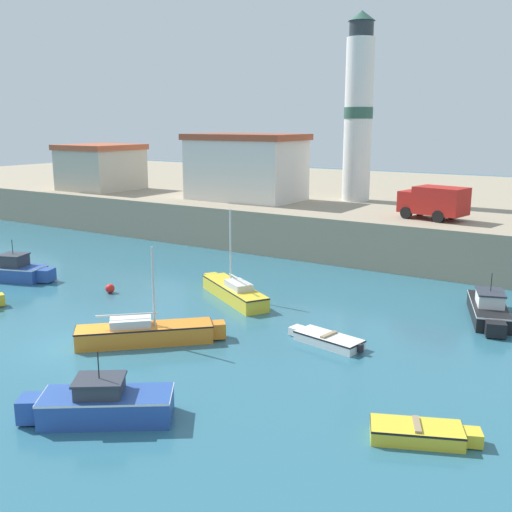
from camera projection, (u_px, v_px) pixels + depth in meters
ground_plane at (77, 347)px, 25.97m from camera, size 200.00×200.00×0.00m
quay_seawall at (395, 206)px, 58.24m from camera, size 120.00×40.00×3.16m
dinghy_white_0 at (327, 339)px, 26.21m from camera, size 3.80×1.75×0.51m
motorboat_blue_1 at (14, 270)px, 36.83m from camera, size 5.00×2.97×2.54m
dinghy_yellow_2 at (420, 432)px, 18.25m from camera, size 3.40×2.21×0.57m
motorboat_blue_3 at (102, 404)px, 19.47m from camera, size 4.76×3.88×2.36m
sailboat_yellow_4 at (234, 291)px, 32.83m from camera, size 6.14×4.28×4.95m
motorboat_black_5 at (489, 309)px, 29.46m from camera, size 3.05×5.68×2.36m
sailboat_orange_6 at (147, 332)px, 26.28m from camera, size 5.45×5.25×4.33m
mooring_buoy at (110, 289)px, 34.08m from camera, size 0.52×0.52×0.52m
lighthouse at (358, 111)px, 48.22m from camera, size 2.32×2.32×14.88m
harbor_shed_near_wharf at (101, 167)px, 57.43m from camera, size 6.49×6.61×4.30m
harbor_shed_mid_row at (246, 167)px, 49.80m from camera, size 9.44×5.89×5.42m
truck_on_quay at (434, 201)px, 39.76m from camera, size 4.62×2.89×2.20m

